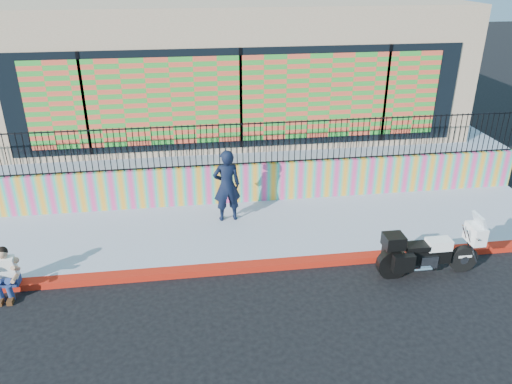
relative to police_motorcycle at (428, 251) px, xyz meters
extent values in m
plane|color=black|center=(-3.54, 0.72, -0.59)|extent=(90.00, 90.00, 0.00)
cube|color=#B4170C|center=(-3.54, 0.72, -0.52)|extent=(16.00, 0.30, 0.15)
cube|color=#989FB6|center=(-3.54, 2.37, -0.52)|extent=(16.00, 3.00, 0.15)
cube|color=#EF3E89|center=(-3.54, 3.97, 0.11)|extent=(16.00, 0.20, 1.10)
cube|color=#989FB6|center=(-3.54, 9.07, 0.03)|extent=(16.00, 10.00, 1.25)
cube|color=tan|center=(-3.54, 8.87, 2.66)|extent=(14.00, 8.00, 4.00)
cube|color=black|center=(-3.54, 4.85, 2.26)|extent=(12.60, 0.04, 2.80)
cube|color=#F25335|center=(-3.54, 4.82, 2.26)|extent=(11.48, 0.02, 2.40)
cylinder|color=black|center=(0.87, 0.00, -0.28)|extent=(0.64, 0.14, 0.64)
cylinder|color=black|center=(-0.78, 0.00, -0.28)|extent=(0.64, 0.14, 0.64)
cube|color=black|center=(0.04, 0.00, -0.11)|extent=(0.92, 0.27, 0.33)
cube|color=silver|center=(0.00, 0.00, -0.21)|extent=(0.39, 0.33, 0.29)
cube|color=white|center=(0.22, 0.00, 0.16)|extent=(0.53, 0.31, 0.23)
cube|color=black|center=(-0.29, 0.00, 0.14)|extent=(0.53, 0.33, 0.12)
cube|color=white|center=(1.04, 0.00, 0.35)|extent=(0.29, 0.50, 0.41)
cube|color=silver|center=(1.08, 0.00, 0.66)|extent=(0.18, 0.44, 0.33)
cube|color=black|center=(-0.83, 0.00, 0.32)|extent=(0.43, 0.41, 0.29)
cube|color=black|center=(-0.68, -0.29, -0.06)|extent=(0.46, 0.17, 0.39)
cube|color=black|center=(-0.68, 0.29, -0.06)|extent=(0.46, 0.17, 0.39)
cube|color=white|center=(0.87, 0.00, -0.18)|extent=(0.31, 0.15, 0.06)
imported|color=black|center=(-4.15, 2.92, 0.52)|extent=(0.74, 0.52, 1.94)
cube|color=navy|center=(-8.94, 0.66, -0.35)|extent=(0.36, 0.28, 0.18)
cube|color=white|center=(-8.94, 0.62, 0.00)|extent=(0.38, 0.27, 0.54)
sphere|color=tan|center=(-8.94, 0.58, 0.36)|extent=(0.21, 0.21, 0.21)
cube|color=#472814|center=(-9.04, 0.22, -0.54)|extent=(0.11, 0.26, 0.10)
cube|color=#472814|center=(-8.84, 0.22, -0.54)|extent=(0.11, 0.26, 0.10)
camera|label=1|loc=(-5.03, -8.70, 5.79)|focal=35.00mm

